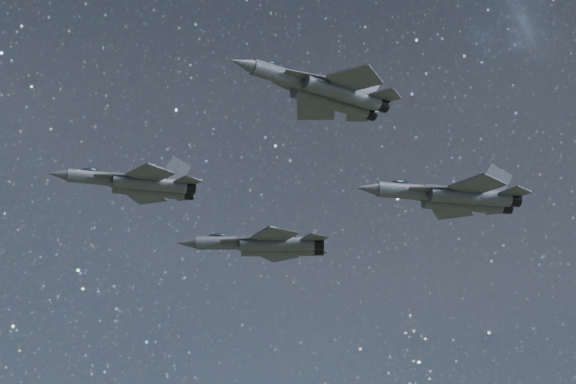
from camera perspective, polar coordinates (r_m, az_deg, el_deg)
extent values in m
cylinder|color=#3A3D48|center=(83.95, -13.17, 0.96)|extent=(6.61, 1.74, 1.38)
cone|color=#3A3D48|center=(84.08, -16.05, 1.22)|extent=(2.19, 1.35, 1.24)
ellipsoid|color=#1A2330|center=(84.22, -13.85, 1.44)|extent=(2.15, 1.04, 0.68)
cube|color=#3A3D48|center=(84.04, -10.05, 0.63)|extent=(7.31, 1.72, 1.15)
cylinder|color=#3A3D48|center=(83.09, -9.77, 0.59)|extent=(7.49, 1.79, 1.38)
cylinder|color=#3A3D48|center=(84.72, -9.88, 0.13)|extent=(7.49, 1.79, 1.38)
cylinder|color=black|center=(83.42, -7.00, 0.33)|extent=(1.22, 1.33, 1.27)
cylinder|color=black|center=(85.04, -7.15, -0.12)|extent=(1.22, 1.33, 1.27)
cube|color=#3A3D48|center=(82.82, -12.05, 1.11)|extent=(4.69, 1.59, 0.11)
cube|color=#3A3D48|center=(85.02, -12.13, 0.48)|extent=(4.69, 2.07, 0.11)
cube|color=#3A3D48|center=(81.21, -9.76, 1.29)|extent=(4.94, 5.04, 0.18)
cube|color=#3A3D48|center=(86.74, -10.11, -0.27)|extent=(4.78, 4.95, 0.18)
cube|color=#3A3D48|center=(82.40, -7.13, 0.77)|extent=(2.91, 2.96, 0.13)
cube|color=#3A3D48|center=(86.13, -7.48, -0.28)|extent=(2.81, 2.89, 0.13)
cube|color=#3A3D48|center=(83.74, -7.94, 1.54)|extent=(3.08, 0.44, 3.15)
cube|color=#3A3D48|center=(85.75, -8.11, 0.95)|extent=(3.06, 0.56, 3.15)
cylinder|color=#3A3D48|center=(98.89, -4.24, -3.63)|extent=(8.13, 3.28, 1.68)
cone|color=#3A3D48|center=(99.49, -7.21, -3.63)|extent=(2.84, 2.01, 1.51)
ellipsoid|color=#1A2330|center=(99.28, -4.97, -3.19)|extent=(2.74, 1.63, 0.83)
cube|color=#3A3D48|center=(98.52, -1.00, -3.65)|extent=(8.96, 3.40, 1.40)
cylinder|color=#3A3D48|center=(97.33, -0.77, -3.71)|extent=(9.18, 3.51, 1.68)
cylinder|color=#3A3D48|center=(99.37, -0.73, -4.11)|extent=(9.18, 3.51, 1.68)
cylinder|color=black|center=(97.31, 2.15, -3.69)|extent=(1.69, 1.80, 1.55)
cylinder|color=black|center=(99.34, 2.13, -4.09)|extent=(1.69, 1.80, 1.55)
cube|color=#3A3D48|center=(97.32, -3.18, -3.42)|extent=(5.61, 3.27, 0.13)
cube|color=#3A3D48|center=(100.06, -3.07, -3.97)|extent=(5.61, 1.27, 0.13)
cube|color=#3A3D48|center=(94.97, -0.94, -3.08)|extent=(5.43, 5.75, 0.22)
cube|color=#3A3D48|center=(101.89, -0.81, -4.46)|extent=(6.15, 6.17, 0.22)
cube|color=#3A3D48|center=(96.05, 1.91, -3.30)|extent=(3.19, 3.32, 0.16)
cube|color=#3A3D48|center=(100.73, 1.87, -4.23)|extent=(3.64, 3.65, 0.16)
cube|color=#3A3D48|center=(97.72, 1.06, -2.52)|extent=(3.63, 1.23, 3.83)
cube|color=#3A3D48|center=(100.24, 1.07, -3.04)|extent=(3.74, 0.68, 3.83)
cylinder|color=#3A3D48|center=(70.51, -0.07, 8.16)|extent=(6.93, 3.69, 1.44)
cone|color=#3A3D48|center=(68.68, -3.30, 9.12)|extent=(2.53, 1.97, 1.30)
ellipsoid|color=#1A2330|center=(70.39, -0.85, 8.88)|extent=(2.40, 1.66, 0.71)
cube|color=#3A3D48|center=(72.73, 3.22, 7.12)|extent=(7.61, 3.89, 1.20)
cylinder|color=#3A3D48|center=(72.05, 3.88, 7.07)|extent=(7.80, 4.00, 1.44)
cylinder|color=#3A3D48|center=(73.37, 3.06, 6.46)|extent=(7.80, 4.00, 1.44)
cylinder|color=black|center=(74.27, 6.61, 6.21)|extent=(1.58, 1.66, 1.33)
cylinder|color=black|center=(75.56, 5.76, 5.63)|extent=(1.58, 1.66, 1.33)
cube|color=#3A3D48|center=(70.29, 1.64, 8.17)|extent=(4.91, 1.75, 0.11)
cube|color=#3A3D48|center=(72.12, 0.57, 7.30)|extent=(4.65, 3.34, 0.11)
cube|color=#3A3D48|center=(70.49, 4.78, 8.00)|extent=(5.30, 5.22, 0.19)
cube|color=#3A3D48|center=(74.99, 2.00, 5.92)|extent=(4.27, 4.63, 0.19)
cube|color=#3A3D48|center=(73.33, 6.94, 6.79)|extent=(3.14, 3.12, 0.14)
cube|color=#3A3D48|center=(76.30, 5.00, 5.46)|extent=(2.50, 2.65, 0.14)
cube|color=#3A3D48|center=(74.14, 5.68, 7.78)|extent=(3.15, 0.99, 3.29)
cube|color=#3A3D48|center=(75.74, 4.64, 7.03)|extent=(2.98, 1.47, 3.29)
cylinder|color=#3A3D48|center=(91.97, 8.89, 0.02)|extent=(8.37, 1.83, 1.76)
cone|color=#3A3D48|center=(90.40, 5.64, 0.25)|extent=(2.72, 1.60, 1.58)
ellipsoid|color=#1A2330|center=(91.88, 8.06, 0.56)|extent=(2.70, 1.21, 0.87)
cube|color=#3A3D48|center=(93.98, 12.29, -0.27)|extent=(9.28, 1.77, 1.47)
cylinder|color=#3A3D48|center=(93.00, 12.83, -0.31)|extent=(9.50, 1.84, 1.76)
cylinder|color=#3A3D48|center=(94.92, 12.31, -0.82)|extent=(9.50, 1.84, 1.76)
cylinder|color=black|center=(95.10, 15.71, -0.52)|extent=(1.48, 1.64, 1.63)
cylinder|color=black|center=(96.98, 15.15, -1.02)|extent=(1.48, 1.64, 1.63)
cube|color=#3A3D48|center=(91.27, 10.41, 0.21)|extent=(6.00, 2.39, 0.14)
cube|color=#3A3D48|center=(93.90, 9.78, -0.50)|extent=(6.00, 2.29, 0.14)
cube|color=#3A3D48|center=(90.71, 13.33, 0.47)|extent=(6.20, 6.38, 0.23)
cube|color=#3A3D48|center=(97.24, 11.59, -1.28)|extent=(6.23, 6.40, 0.23)
cube|color=#3A3D48|center=(93.78, 15.83, -0.04)|extent=(3.65, 3.74, 0.17)
cube|color=#3A3D48|center=(98.11, 14.55, -1.19)|extent=(3.67, 3.75, 0.17)
cube|color=#3A3D48|center=(94.87, 14.61, 0.82)|extent=(3.93, 0.53, 4.02)
cube|color=#3A3D48|center=(97.22, 13.93, 0.17)|extent=(3.93, 0.51, 4.02)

